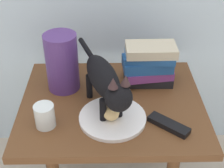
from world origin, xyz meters
TOP-DOWN VIEW (x-y plane):
  - side_table at (0.00, 0.00)m, footprint 0.69×0.57m
  - plate at (-0.00, -0.11)m, footprint 0.24×0.24m
  - bread_roll at (-0.01, -0.11)m, footprint 0.07×0.09m
  - cat at (-0.02, -0.06)m, footprint 0.20×0.46m
  - book_stack at (0.15, 0.13)m, footprint 0.21×0.14m
  - green_vase at (-0.19, 0.10)m, footprint 0.13×0.13m
  - candle_jar at (-0.23, -0.13)m, footprint 0.07×0.07m
  - tv_remote at (0.19, -0.15)m, footprint 0.14×0.13m

SIDE VIEW (x-z plane):
  - side_table at x=0.00m, z-range 0.19..0.74m
  - plate at x=0.00m, z-range 0.55..0.57m
  - tv_remote at x=0.19m, z-range 0.55..0.57m
  - candle_jar at x=-0.23m, z-range 0.55..0.63m
  - bread_roll at x=-0.01m, z-range 0.57..0.62m
  - book_stack at x=0.15m, z-range 0.55..0.73m
  - green_vase at x=-0.19m, z-range 0.55..0.79m
  - cat at x=-0.02m, z-range 0.57..0.80m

